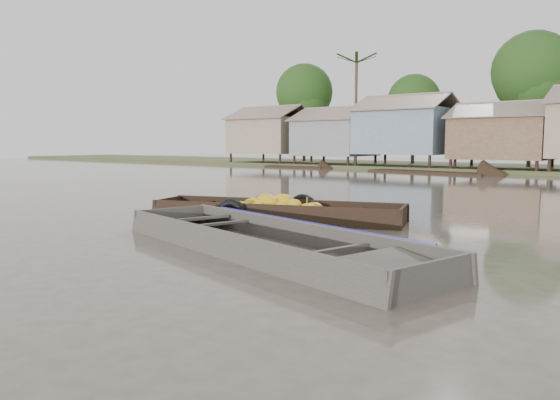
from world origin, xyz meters
The scene contains 3 objects.
ground centered at (0.00, 0.00, 0.00)m, with size 120.00×120.00×0.00m, color #4A4539.
banana_boat centered at (-1.72, 3.29, 0.20)m, with size 6.44×3.43×0.87m.
viewer_boat centered at (0.67, 0.10, 0.05)m, with size 7.48×3.59×0.58m.
Camera 1 is at (6.70, -7.19, 1.91)m, focal length 35.00 mm.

